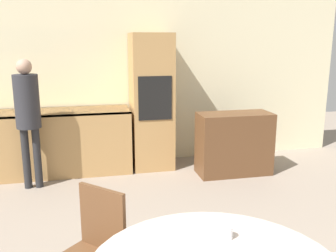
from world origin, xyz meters
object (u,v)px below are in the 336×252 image
(sideboard, at_px, (234,144))
(person_standing, at_px, (28,109))
(oven_unit, at_px, (151,102))
(chair_far_left, at_px, (93,248))
(cup, at_px, (226,232))

(sideboard, bearing_deg, person_standing, 178.73)
(oven_unit, relative_size, sideboard, 1.91)
(oven_unit, bearing_deg, sideboard, -27.59)
(chair_far_left, relative_size, cup, 11.86)
(oven_unit, xyz_separation_m, sideboard, (1.06, -0.55, -0.53))
(chair_far_left, distance_m, cup, 0.90)
(oven_unit, height_order, sideboard, oven_unit)
(sideboard, relative_size, chair_far_left, 1.13)
(person_standing, bearing_deg, cup, -63.51)
(chair_far_left, xyz_separation_m, cup, (0.75, -0.42, 0.25))
(oven_unit, height_order, cup, oven_unit)
(oven_unit, bearing_deg, chair_far_left, -107.13)
(cup, bearing_deg, person_standing, 116.49)
(sideboard, xyz_separation_m, cup, (-1.23, -2.85, 0.33))
(oven_unit, relative_size, cup, 25.65)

